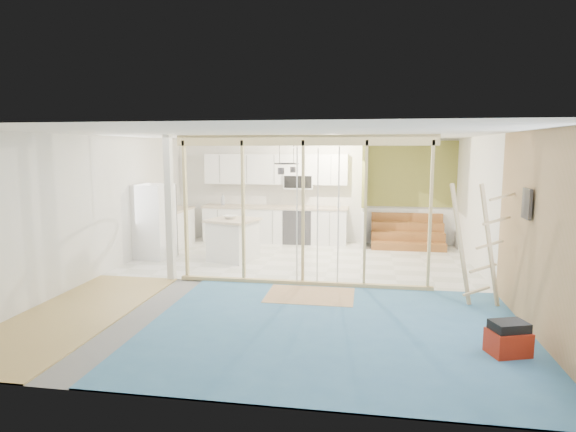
% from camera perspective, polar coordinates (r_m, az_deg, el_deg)
% --- Properties ---
extents(room, '(7.01, 8.01, 2.61)m').
position_cam_1_polar(room, '(8.23, -0.28, 0.58)').
color(room, slate).
rests_on(room, ground).
extents(floor_overlays, '(7.00, 8.00, 0.03)m').
position_cam_1_polar(floor_overlays, '(8.54, 0.28, -7.99)').
color(floor_overlays, silver).
rests_on(floor_overlays, room).
extents(stud_frame, '(4.66, 0.14, 2.60)m').
position_cam_1_polar(stud_frame, '(8.24, -1.95, 2.62)').
color(stud_frame, '#C8BC7A').
rests_on(stud_frame, room).
extents(base_cabinets, '(4.45, 2.24, 0.93)m').
position_cam_1_polar(base_cabinets, '(11.94, -5.22, -1.16)').
color(base_cabinets, white).
rests_on(base_cabinets, room).
extents(upper_cabinets, '(3.60, 0.41, 0.85)m').
position_cam_1_polar(upper_cabinets, '(12.08, -1.21, 5.43)').
color(upper_cabinets, white).
rests_on(upper_cabinets, room).
extents(green_partition, '(2.25, 1.51, 2.60)m').
position_cam_1_polar(green_partition, '(11.81, 12.55, 0.92)').
color(green_partition, olive).
rests_on(green_partition, room).
extents(pot_rack, '(0.52, 0.52, 0.72)m').
position_cam_1_polar(pot_rack, '(10.08, -0.21, 5.92)').
color(pot_rack, black).
rests_on(pot_rack, room).
extents(sheathing_panel, '(0.02, 4.00, 2.60)m').
position_cam_1_polar(sheathing_panel, '(6.50, 28.24, -2.37)').
color(sheathing_panel, '#AB7E5C').
rests_on(sheathing_panel, room).
extents(electrical_panel, '(0.04, 0.30, 0.40)m').
position_cam_1_polar(electrical_panel, '(7.00, 26.47, 1.32)').
color(electrical_panel, '#3E3D43').
rests_on(electrical_panel, room).
extents(ceiling_light, '(0.32, 0.32, 0.08)m').
position_cam_1_polar(ceiling_light, '(11.05, 9.62, 8.81)').
color(ceiling_light, '#FFEABF').
rests_on(ceiling_light, room).
extents(fridge, '(0.79, 0.77, 1.61)m').
position_cam_1_polar(fridge, '(10.68, -15.56, -0.68)').
color(fridge, white).
rests_on(fridge, room).
extents(island, '(1.15, 1.15, 0.90)m').
position_cam_1_polar(island, '(10.23, -6.53, -2.85)').
color(island, silver).
rests_on(island, room).
extents(bowl, '(0.29, 0.29, 0.07)m').
position_cam_1_polar(bowl, '(10.18, -6.84, -0.12)').
color(bowl, silver).
rests_on(bowl, island).
extents(soap_bottle_a, '(0.14, 0.14, 0.30)m').
position_cam_1_polar(soap_bottle_a, '(12.42, -7.73, 2.00)').
color(soap_bottle_a, '#A4A9B7').
rests_on(soap_bottle_a, base_cabinets).
extents(soap_bottle_b, '(0.10, 0.10, 0.18)m').
position_cam_1_polar(soap_bottle_b, '(11.80, 6.03, 1.42)').
color(soap_bottle_b, silver).
rests_on(soap_bottle_b, base_cabinets).
extents(toolbox, '(0.51, 0.45, 0.41)m').
position_cam_1_polar(toolbox, '(6.21, 24.66, -13.17)').
color(toolbox, maroon).
rests_on(toolbox, room).
extents(ladder, '(0.97, 0.21, 1.85)m').
position_cam_1_polar(ladder, '(7.62, 21.69, -3.28)').
color(ladder, tan).
rests_on(ladder, room).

